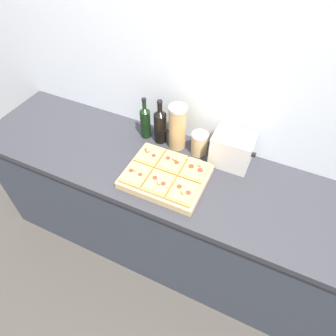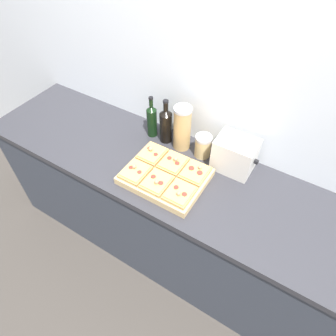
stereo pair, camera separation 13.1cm
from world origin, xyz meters
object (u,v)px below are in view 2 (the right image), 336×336
at_px(grain_jar_tall, 182,128).
at_px(toaster_oven, 235,155).
at_px(wine_bottle, 166,125).
at_px(grain_jar_short, 203,146).
at_px(cutting_board, 165,176).
at_px(olive_oil_bottle, 152,120).

xyz_separation_m(grain_jar_tall, toaster_oven, (0.35, -0.00, -0.04)).
bearing_deg(wine_bottle, grain_jar_short, 0.00).
height_order(cutting_board, toaster_oven, toaster_oven).
distance_m(grain_jar_tall, grain_jar_short, 0.17).
bearing_deg(olive_oil_bottle, toaster_oven, -0.08).
distance_m(olive_oil_bottle, grain_jar_short, 0.37).
distance_m(cutting_board, wine_bottle, 0.35).
bearing_deg(grain_jar_short, toaster_oven, -0.24).
bearing_deg(olive_oil_bottle, grain_jar_short, 0.00).
bearing_deg(grain_jar_short, wine_bottle, 180.00).
relative_size(wine_bottle, grain_jar_short, 2.07).
bearing_deg(toaster_oven, grain_jar_tall, 179.86).
bearing_deg(wine_bottle, olive_oil_bottle, 180.00).
xyz_separation_m(wine_bottle, grain_jar_short, (0.26, 0.00, -0.05)).
bearing_deg(grain_jar_short, grain_jar_tall, 180.00).
xyz_separation_m(wine_bottle, toaster_oven, (0.47, -0.00, -0.02)).
xyz_separation_m(cutting_board, grain_jar_tall, (-0.06, 0.29, 0.13)).
height_order(grain_jar_short, toaster_oven, toaster_oven).
xyz_separation_m(cutting_board, wine_bottle, (-0.18, 0.29, 0.10)).
xyz_separation_m(grain_jar_tall, grain_jar_short, (0.15, 0.00, -0.07)).
bearing_deg(grain_jar_tall, wine_bottle, 180.00).
bearing_deg(olive_oil_bottle, grain_jar_tall, 0.00).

